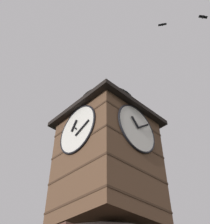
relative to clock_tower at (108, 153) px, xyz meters
name	(u,v)px	position (x,y,z in m)	size (l,w,h in m)	color
clock_tower	(108,153)	(0.00, 0.00, 0.00)	(4.74, 4.74, 8.54)	brown
flying_bird_high	(203,17)	(-4.02, 5.72, 10.44)	(0.64, 0.52, 0.16)	black
flying_bird_low	(162,25)	(-1.45, 3.83, 8.85)	(0.43, 0.53, 0.12)	black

